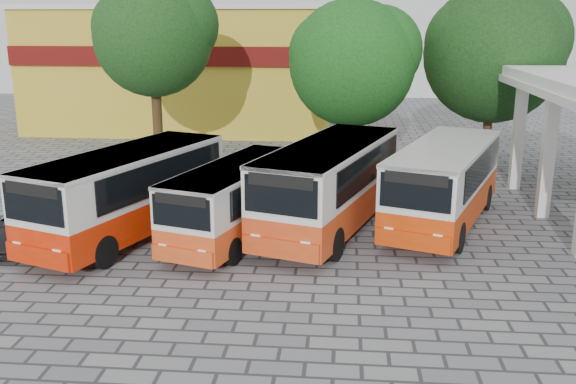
# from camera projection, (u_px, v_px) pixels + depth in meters

# --- Properties ---
(ground) EXTENTS (90.00, 90.00, 0.00)m
(ground) POSITION_uv_depth(u_px,v_px,m) (337.00, 269.00, 19.70)
(ground) COLOR slate
(ground) RESTS_ON ground
(shophouse_block) EXTENTS (20.40, 10.40, 8.30)m
(shophouse_block) POSITION_uv_depth(u_px,v_px,m) (185.00, 67.00, 44.54)
(shophouse_block) COLOR gold
(shophouse_block) RESTS_ON ground
(bus_far_left) EXTENTS (5.31, 9.00, 3.04)m
(bus_far_left) POSITION_uv_depth(u_px,v_px,m) (129.00, 189.00, 22.16)
(bus_far_left) COLOR red
(bus_far_left) RESTS_ON ground
(bus_centre_left) EXTENTS (4.27, 7.71, 2.61)m
(bus_centre_left) POSITION_uv_depth(u_px,v_px,m) (237.00, 197.00, 22.06)
(bus_centre_left) COLOR #D34414
(bus_centre_left) RESTS_ON ground
(bus_centre_right) EXTENTS (5.28, 9.35, 3.17)m
(bus_centre_right) POSITION_uv_depth(u_px,v_px,m) (330.00, 181.00, 22.88)
(bus_centre_right) COLOR red
(bus_centre_right) RESTS_ON ground
(bus_far_right) EXTENTS (5.35, 8.96, 3.02)m
(bus_far_right) POSITION_uv_depth(u_px,v_px,m) (445.00, 180.00, 23.43)
(bus_far_right) COLOR #C83102
(bus_far_right) RESTS_ON ground
(tree_left) EXTENTS (6.14, 5.85, 9.49)m
(tree_left) POSITION_uv_depth(u_px,v_px,m) (154.00, 33.00, 31.49)
(tree_left) COLOR #4A361A
(tree_left) RESTS_ON ground
(tree_middle) EXTENTS (6.38, 6.08, 8.42)m
(tree_middle) POSITION_uv_depth(u_px,v_px,m) (354.00, 59.00, 30.63)
(tree_middle) COLOR #332513
(tree_middle) RESTS_ON ground
(tree_right) EXTENTS (7.37, 7.02, 9.26)m
(tree_right) POSITION_uv_depth(u_px,v_px,m) (496.00, 48.00, 32.27)
(tree_right) COLOR #4B321B
(tree_right) RESTS_ON ground
(parked_car) EXTENTS (2.18, 4.57, 1.26)m
(parked_car) POSITION_uv_depth(u_px,v_px,m) (27.00, 226.00, 21.79)
(parked_car) COLOR black
(parked_car) RESTS_ON ground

